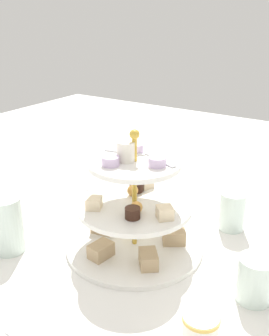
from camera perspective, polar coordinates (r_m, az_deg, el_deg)
ground_plane at (r=0.87m, az=-0.00°, el=-11.39°), size 2.40×2.40×0.00m
tiered_serving_stand at (r=0.83m, az=-0.03°, el=-6.84°), size 0.29×0.29×0.27m
water_glass_tall_right at (r=0.87m, az=-18.03°, el=-7.85°), size 0.07×0.07×0.12m
water_glass_short_left at (r=0.74m, az=17.11°, el=-15.20°), size 0.06×0.06×0.08m
teacup_with_saucer at (r=0.66m, az=9.53°, el=-22.10°), size 0.09×0.09×0.05m
butter_knife_left at (r=1.14m, az=-3.31°, el=-2.69°), size 0.12×0.14×0.00m
water_glass_mid_back at (r=0.94m, az=14.00°, el=-6.07°), size 0.06×0.06×0.09m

